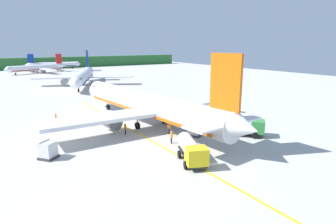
{
  "coord_description": "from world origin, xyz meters",
  "views": [
    {
      "loc": [
        -3.55,
        -21.43,
        12.8
      ],
      "look_at": [
        17.39,
        10.99,
        3.65
      ],
      "focal_mm": 30.4,
      "sensor_mm": 36.0,
      "label": 1
    }
  ],
  "objects_px": {
    "service_truck_baggage": "(248,128)",
    "crew_supervisor": "(171,136)",
    "airliner_foreground": "(148,105)",
    "airliner_distant": "(54,65)",
    "crew_loader_left": "(125,128)",
    "airliner_far_taxiway": "(37,68)",
    "airliner_mid_apron": "(83,76)",
    "cargo_container_near": "(48,150)",
    "crew_loader_right": "(56,117)",
    "cargo_container_mid": "(195,129)",
    "crew_marshaller": "(169,128)",
    "service_truck_fuel": "(191,149)"
  },
  "relations": [
    {
      "from": "service_truck_baggage",
      "to": "crew_supervisor",
      "type": "relative_size",
      "value": 3.71
    },
    {
      "from": "crew_supervisor",
      "to": "airliner_foreground",
      "type": "bearing_deg",
      "value": 79.83
    },
    {
      "from": "airliner_distant",
      "to": "crew_loader_left",
      "type": "distance_m",
      "value": 127.66
    },
    {
      "from": "airliner_far_taxiway",
      "to": "airliner_distant",
      "type": "bearing_deg",
      "value": 59.95
    },
    {
      "from": "airliner_mid_apron",
      "to": "cargo_container_near",
      "type": "relative_size",
      "value": 14.64
    },
    {
      "from": "airliner_far_taxiway",
      "to": "cargo_container_near",
      "type": "height_order",
      "value": "airliner_far_taxiway"
    },
    {
      "from": "crew_supervisor",
      "to": "crew_loader_right",
      "type": "bearing_deg",
      "value": 118.89
    },
    {
      "from": "airliner_mid_apron",
      "to": "crew_loader_left",
      "type": "height_order",
      "value": "airliner_mid_apron"
    },
    {
      "from": "cargo_container_mid",
      "to": "crew_marshaller",
      "type": "height_order",
      "value": "cargo_container_mid"
    },
    {
      "from": "crew_loader_left",
      "to": "crew_supervisor",
      "type": "xyz_separation_m",
      "value": [
        3.59,
        -6.71,
        0.03
      ]
    },
    {
      "from": "airliner_distant",
      "to": "service_truck_baggage",
      "type": "xyz_separation_m",
      "value": [
        -1.26,
        -136.68,
        -1.17
      ]
    },
    {
      "from": "service_truck_fuel",
      "to": "service_truck_baggage",
      "type": "distance_m",
      "value": 12.78
    },
    {
      "from": "cargo_container_near",
      "to": "crew_marshaller",
      "type": "bearing_deg",
      "value": 0.15
    },
    {
      "from": "airliner_far_taxiway",
      "to": "service_truck_fuel",
      "type": "relative_size",
      "value": 4.18
    },
    {
      "from": "service_truck_baggage",
      "to": "cargo_container_near",
      "type": "height_order",
      "value": "service_truck_baggage"
    },
    {
      "from": "service_truck_fuel",
      "to": "service_truck_baggage",
      "type": "bearing_deg",
      "value": 12.73
    },
    {
      "from": "airliner_far_taxiway",
      "to": "crew_loader_left",
      "type": "distance_m",
      "value": 107.66
    },
    {
      "from": "airliner_distant",
      "to": "crew_supervisor",
      "type": "bearing_deg",
      "value": -95.28
    },
    {
      "from": "airliner_foreground",
      "to": "crew_loader_left",
      "type": "relative_size",
      "value": 24.39
    },
    {
      "from": "service_truck_fuel",
      "to": "crew_loader_right",
      "type": "bearing_deg",
      "value": 109.96
    },
    {
      "from": "crew_loader_right",
      "to": "airliner_far_taxiway",
      "type": "bearing_deg",
      "value": 82.89
    },
    {
      "from": "service_truck_baggage",
      "to": "cargo_container_mid",
      "type": "xyz_separation_m",
      "value": [
        -6.41,
        4.15,
        -0.21
      ]
    },
    {
      "from": "service_truck_baggage",
      "to": "airliner_far_taxiway",
      "type": "bearing_deg",
      "value": 94.77
    },
    {
      "from": "crew_supervisor",
      "to": "crew_loader_left",
      "type": "bearing_deg",
      "value": 118.11
    },
    {
      "from": "crew_loader_right",
      "to": "airliner_foreground",
      "type": "bearing_deg",
      "value": -38.13
    },
    {
      "from": "crew_loader_right",
      "to": "crew_supervisor",
      "type": "distance_m",
      "value": 21.94
    },
    {
      "from": "service_truck_baggage",
      "to": "cargo_container_mid",
      "type": "height_order",
      "value": "service_truck_baggage"
    },
    {
      "from": "airliner_distant",
      "to": "crew_loader_right",
      "type": "distance_m",
      "value": 116.45
    },
    {
      "from": "crew_loader_right",
      "to": "crew_supervisor",
      "type": "relative_size",
      "value": 0.91
    },
    {
      "from": "airliner_distant",
      "to": "service_truck_baggage",
      "type": "relative_size",
      "value": 4.39
    },
    {
      "from": "cargo_container_mid",
      "to": "crew_marshaller",
      "type": "relative_size",
      "value": 1.39
    },
    {
      "from": "cargo_container_near",
      "to": "service_truck_baggage",
      "type": "bearing_deg",
      "value": -14.56
    },
    {
      "from": "service_truck_baggage",
      "to": "crew_supervisor",
      "type": "height_order",
      "value": "service_truck_baggage"
    },
    {
      "from": "cargo_container_near",
      "to": "crew_loader_left",
      "type": "bearing_deg",
      "value": 16.43
    },
    {
      "from": "airliner_far_taxiway",
      "to": "service_truck_baggage",
      "type": "distance_m",
      "value": 117.97
    },
    {
      "from": "service_truck_fuel",
      "to": "cargo_container_mid",
      "type": "distance_m",
      "value": 9.23
    },
    {
      "from": "crew_marshaller",
      "to": "crew_loader_right",
      "type": "distance_m",
      "value": 20.1
    },
    {
      "from": "cargo_container_near",
      "to": "crew_loader_left",
      "type": "distance_m",
      "value": 11.67
    },
    {
      "from": "airliner_far_taxiway",
      "to": "cargo_container_mid",
      "type": "distance_m",
      "value": 113.47
    },
    {
      "from": "cargo_container_near",
      "to": "crew_loader_right",
      "type": "distance_m",
      "value": 16.35
    },
    {
      "from": "crew_marshaller",
      "to": "crew_supervisor",
      "type": "bearing_deg",
      "value": -118.52
    },
    {
      "from": "crew_loader_right",
      "to": "crew_marshaller",
      "type": "bearing_deg",
      "value": -51.63
    },
    {
      "from": "airliner_distant",
      "to": "airliner_far_taxiway",
      "type": "bearing_deg",
      "value": -120.05
    },
    {
      "from": "crew_marshaller",
      "to": "crew_supervisor",
      "type": "distance_m",
      "value": 3.93
    },
    {
      "from": "airliner_distant",
      "to": "crew_marshaller",
      "type": "xyz_separation_m",
      "value": [
        -10.44,
        -129.92,
        -1.3
      ]
    },
    {
      "from": "airliner_foreground",
      "to": "airliner_far_taxiway",
      "type": "height_order",
      "value": "airliner_foreground"
    },
    {
      "from": "airliner_foreground",
      "to": "airliner_far_taxiway",
      "type": "distance_m",
      "value": 104.71
    },
    {
      "from": "service_truck_fuel",
      "to": "crew_supervisor",
      "type": "height_order",
      "value": "service_truck_fuel"
    },
    {
      "from": "crew_supervisor",
      "to": "cargo_container_mid",
      "type": "bearing_deg",
      "value": 10.32
    },
    {
      "from": "airliner_foreground",
      "to": "crew_loader_right",
      "type": "xyz_separation_m",
      "value": [
        -12.31,
        9.67,
        -2.45
      ]
    }
  ]
}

